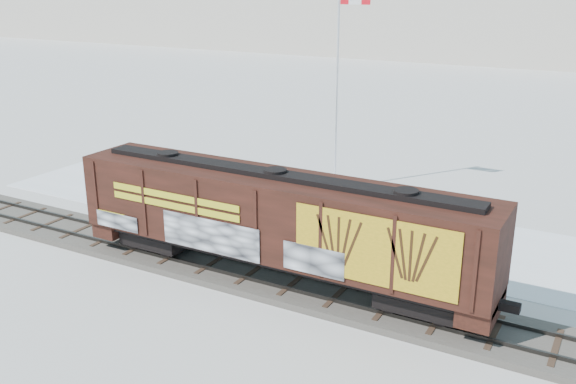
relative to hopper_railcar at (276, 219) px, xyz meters
The scene contains 8 objects.
ground 3.12m from the hopper_railcar, behind, with size 500.00×500.00×0.00m, color white.
rail_track 2.98m from the hopper_railcar, behind, with size 50.00×3.40×0.43m.
parking_strip 8.12m from the hopper_railcar, 98.71° to the left, with size 40.00×8.00×0.03m, color white.
hopper_railcar is the anchor object (origin of this frame).
flagpole 13.32m from the hopper_railcar, 104.15° to the left, with size 2.30×0.90×11.91m.
car_silver 14.69m from the hopper_railcar, 149.40° to the left, with size 1.77×4.41×1.50m, color #B6BABE.
car_white 8.18m from the hopper_railcar, 87.48° to the left, with size 1.40×4.02×1.32m, color silver.
car_dark 8.01m from the hopper_railcar, 58.69° to the left, with size 1.86×4.59×1.33m, color #22252A.
Camera 1 is at (13.25, -20.75, 11.99)m, focal length 40.00 mm.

